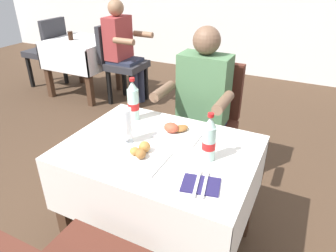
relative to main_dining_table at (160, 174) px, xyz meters
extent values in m
plane|color=#473323|center=(-0.06, -0.09, -0.56)|extent=(11.00, 11.00, 0.00)
cube|color=white|center=(0.00, 0.00, 0.17)|extent=(1.03, 0.77, 0.02)
cube|color=white|center=(0.00, -0.38, 0.00)|extent=(1.03, 0.02, 0.32)
cube|color=white|center=(0.00, 0.38, 0.00)|extent=(1.03, 0.02, 0.32)
cube|color=white|center=(-0.51, 0.00, 0.00)|extent=(0.02, 0.77, 0.32)
cube|color=white|center=(0.51, 0.00, 0.00)|extent=(0.02, 0.77, 0.32)
cube|color=#472D1E|center=(-0.46, -0.33, -0.20)|extent=(0.07, 0.07, 0.72)
cube|color=#472D1E|center=(-0.46, 0.33, -0.20)|extent=(0.07, 0.07, 0.72)
cube|color=#472D1E|center=(0.46, 0.33, -0.20)|extent=(0.07, 0.07, 0.72)
cube|color=#4C2319|center=(0.00, 0.69, -0.07)|extent=(0.44, 0.44, 0.08)
cube|color=#4C2319|center=(0.00, 0.94, 0.19)|extent=(0.42, 0.06, 0.44)
cube|color=black|center=(-0.17, 0.52, -0.33)|extent=(0.04, 0.04, 0.45)
cube|color=black|center=(0.17, 0.52, -0.33)|extent=(0.04, 0.04, 0.45)
cube|color=black|center=(-0.17, 0.86, -0.33)|extent=(0.04, 0.04, 0.45)
cube|color=black|center=(0.17, 0.86, -0.33)|extent=(0.04, 0.04, 0.45)
cylinder|color=#282D42|center=(-0.10, 0.48, -0.33)|extent=(0.10, 0.10, 0.45)
cylinder|color=#282D42|center=(0.06, 0.48, -0.33)|extent=(0.10, 0.10, 0.45)
cube|color=#282D42|center=(-0.02, 0.65, -0.05)|extent=(0.34, 0.36, 0.12)
cube|color=#4C754C|center=(-0.02, 0.73, 0.26)|extent=(0.36, 0.20, 0.50)
sphere|color=brown|center=(-0.02, 0.73, 0.61)|extent=(0.19, 0.19, 0.19)
cylinder|color=brown|center=(-0.24, 0.50, 0.29)|extent=(0.07, 0.26, 0.07)
cylinder|color=brown|center=(0.19, 0.50, 0.29)|extent=(0.07, 0.26, 0.07)
cube|color=white|center=(-0.02, -0.15, 0.19)|extent=(0.23, 0.23, 0.01)
ellipsoid|color=#B77A38|center=(-0.07, -0.14, 0.21)|extent=(0.06, 0.06, 0.04)
ellipsoid|color=#99602D|center=(-0.03, -0.16, 0.22)|extent=(0.07, 0.07, 0.05)
ellipsoid|color=#B77A38|center=(-0.04, -0.10, 0.22)|extent=(0.08, 0.08, 0.06)
cube|color=white|center=(0.04, 0.20, 0.19)|extent=(0.25, 0.25, 0.01)
ellipsoid|color=#C14C33|center=(-0.01, 0.16, 0.22)|extent=(0.10, 0.08, 0.06)
ellipsoid|color=#99602D|center=(0.04, 0.20, 0.21)|extent=(0.10, 0.11, 0.03)
cylinder|color=white|center=(-0.19, -0.04, 0.19)|extent=(0.07, 0.07, 0.01)
cylinder|color=white|center=(-0.19, -0.04, 0.20)|extent=(0.02, 0.02, 0.03)
cylinder|color=white|center=(-0.19, -0.04, 0.30)|extent=(0.07, 0.07, 0.17)
cylinder|color=black|center=(-0.19, -0.04, 0.28)|extent=(0.06, 0.06, 0.13)
cylinder|color=silver|center=(-0.31, 0.23, 0.28)|extent=(0.07, 0.07, 0.20)
cylinder|color=red|center=(-0.31, 0.23, 0.27)|extent=(0.07, 0.07, 0.04)
cone|color=silver|center=(-0.31, 0.23, 0.41)|extent=(0.06, 0.06, 0.05)
cylinder|color=red|center=(-0.31, 0.23, 0.45)|extent=(0.03, 0.03, 0.02)
cylinder|color=silver|center=(0.27, 0.01, 0.27)|extent=(0.07, 0.07, 0.18)
cylinder|color=red|center=(0.27, 0.01, 0.27)|extent=(0.07, 0.07, 0.04)
cone|color=silver|center=(0.27, 0.01, 0.39)|extent=(0.06, 0.06, 0.05)
cylinder|color=red|center=(0.27, 0.01, 0.43)|extent=(0.03, 0.03, 0.02)
cube|color=#231E4C|center=(0.32, -0.21, 0.19)|extent=(0.19, 0.16, 0.01)
cube|color=silver|center=(0.30, -0.21, 0.19)|extent=(0.06, 0.19, 0.01)
cube|color=silver|center=(0.34, -0.20, 0.19)|extent=(0.06, 0.19, 0.01)
cube|color=white|center=(-2.16, 1.87, 0.17)|extent=(0.81, 0.76, 0.02)
cube|color=white|center=(-2.16, 1.50, 0.00)|extent=(0.81, 0.02, 0.32)
cube|color=white|center=(-2.16, 2.24, 0.00)|extent=(0.81, 0.02, 0.32)
cube|color=white|center=(-2.56, 1.87, 0.00)|extent=(0.02, 0.76, 0.32)
cube|color=white|center=(-1.77, 1.87, 0.00)|extent=(0.02, 0.76, 0.32)
cube|color=#472D1E|center=(-2.51, 1.55, -0.20)|extent=(0.07, 0.07, 0.72)
cube|color=#472D1E|center=(-1.82, 1.55, -0.20)|extent=(0.07, 0.07, 0.72)
cube|color=#472D1E|center=(-2.51, 2.19, -0.20)|extent=(0.07, 0.07, 0.72)
cube|color=#472D1E|center=(-1.82, 2.19, -0.20)|extent=(0.07, 0.07, 0.72)
cube|color=#2D2D33|center=(-2.87, 1.87, -0.07)|extent=(0.44, 0.44, 0.08)
cube|color=#2D2D33|center=(-2.62, 1.87, 0.19)|extent=(0.06, 0.42, 0.44)
cube|color=black|center=(-3.04, 2.04, -0.33)|extent=(0.04, 0.04, 0.45)
cube|color=black|center=(-3.04, 1.70, -0.33)|extent=(0.04, 0.04, 0.45)
cube|color=black|center=(-2.70, 2.04, -0.33)|extent=(0.04, 0.04, 0.45)
cube|color=black|center=(-2.70, 1.70, -0.33)|extent=(0.04, 0.04, 0.45)
cube|color=#2D2D33|center=(-1.46, 1.87, -0.07)|extent=(0.44, 0.44, 0.08)
cube|color=#2D2D33|center=(-1.71, 1.87, 0.19)|extent=(0.06, 0.42, 0.44)
cube|color=black|center=(-1.29, 1.70, -0.33)|extent=(0.04, 0.04, 0.45)
cube|color=black|center=(-1.29, 2.04, -0.33)|extent=(0.04, 0.04, 0.45)
cube|color=black|center=(-1.63, 1.70, -0.33)|extent=(0.04, 0.04, 0.45)
cube|color=black|center=(-1.63, 2.04, -0.33)|extent=(0.04, 0.04, 0.45)
cylinder|color=#282D42|center=(-1.32, 1.79, -0.33)|extent=(0.10, 0.10, 0.45)
cylinder|color=#282D42|center=(-1.32, 1.95, -0.33)|extent=(0.10, 0.10, 0.45)
cube|color=#282D42|center=(-1.48, 1.87, -0.05)|extent=(0.36, 0.34, 0.12)
cube|color=#9E3838|center=(-1.56, 1.87, 0.26)|extent=(0.20, 0.36, 0.50)
sphere|color=#997051|center=(-1.56, 1.87, 0.61)|extent=(0.19, 0.19, 0.19)
cylinder|color=#997051|center=(-1.33, 1.65, 0.29)|extent=(0.26, 0.07, 0.07)
cylinder|color=#997051|center=(-1.33, 2.08, 0.29)|extent=(0.26, 0.07, 0.07)
cylinder|color=black|center=(-2.26, 1.81, 0.24)|extent=(0.06, 0.06, 0.11)
camera|label=1|loc=(0.67, -1.24, 1.06)|focal=32.67mm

